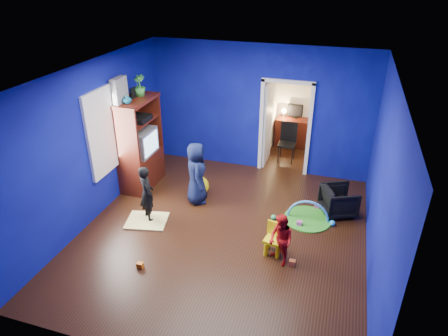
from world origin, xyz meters
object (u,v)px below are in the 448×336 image
(hopper_ball, at_px, (199,186))
(study_desk, at_px, (293,132))
(armchair, at_px, (339,201))
(kid_chair, at_px, (273,241))
(child_navy, at_px, (196,173))
(play_mat, at_px, (307,219))
(tv_armoire, at_px, (140,144))
(folding_chair, at_px, (287,144))
(toddler_red, at_px, (281,240))
(crt_tv, at_px, (141,142))
(child_black, at_px, (147,194))
(vase, at_px, (127,99))

(hopper_ball, bearing_deg, study_desk, 64.63)
(armchair, height_order, study_desk, study_desk)
(armchair, height_order, kid_chair, armchair)
(child_navy, height_order, play_mat, child_navy)
(tv_armoire, xyz_separation_m, study_desk, (2.82, 3.07, -0.60))
(study_desk, distance_m, folding_chair, 0.96)
(toddler_red, xyz_separation_m, hopper_ball, (-2.00, 1.62, -0.24))
(folding_chair, bearing_deg, play_mat, -71.22)
(toddler_red, bearing_deg, tv_armoire, -163.22)
(toddler_red, relative_size, folding_chair, 0.98)
(kid_chair, bearing_deg, folding_chair, 106.45)
(crt_tv, bearing_deg, child_black, -59.83)
(armchair, xyz_separation_m, vase, (-4.17, -0.40, 1.77))
(child_navy, xyz_separation_m, vase, (-1.38, 0.01, 1.40))
(hopper_ball, height_order, study_desk, study_desk)
(armchair, height_order, child_navy, child_navy)
(toddler_red, xyz_separation_m, tv_armoire, (-3.34, 1.67, 0.53))
(vase, distance_m, tv_armoire, 1.11)
(child_navy, relative_size, hopper_ball, 3.08)
(vase, bearing_deg, play_mat, -0.02)
(armchair, distance_m, crt_tv, 4.19)
(toddler_red, height_order, folding_chair, folding_chair)
(child_navy, distance_m, toddler_red, 2.39)
(child_black, xyz_separation_m, hopper_ball, (0.61, 1.12, -0.35))
(toddler_red, xyz_separation_m, study_desk, (-0.52, 4.74, -0.08))
(armchair, bearing_deg, child_black, 85.45)
(child_black, relative_size, tv_armoire, 0.57)
(toddler_red, height_order, tv_armoire, tv_armoire)
(hopper_ball, bearing_deg, vase, -169.67)
(crt_tv, height_order, play_mat, crt_tv)
(crt_tv, bearing_deg, child_navy, -12.87)
(tv_armoire, relative_size, crt_tv, 2.80)
(child_navy, bearing_deg, play_mat, -114.30)
(child_navy, bearing_deg, study_desk, -47.44)
(child_black, relative_size, kid_chair, 2.24)
(child_navy, bearing_deg, child_black, 118.37)
(armchair, xyz_separation_m, folding_chair, (-1.35, 2.01, 0.18))
(vase, xyz_separation_m, tv_armoire, (0.00, 0.30, -1.07))
(armchair, xyz_separation_m, study_desk, (-1.35, 2.97, 0.09))
(tv_armoire, relative_size, play_mat, 2.19)
(toddler_red, bearing_deg, kid_chair, 170.26)
(study_desk, bearing_deg, toddler_red, -83.73)
(kid_chair, bearing_deg, play_mat, 79.60)
(armchair, relative_size, play_mat, 0.70)
(toddler_red, bearing_deg, child_black, -147.35)
(child_black, height_order, study_desk, child_black)
(child_navy, height_order, folding_chair, child_navy)
(hopper_ball, relative_size, kid_chair, 0.84)
(armchair, relative_size, kid_chair, 1.25)
(vase, height_order, hopper_ball, vase)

